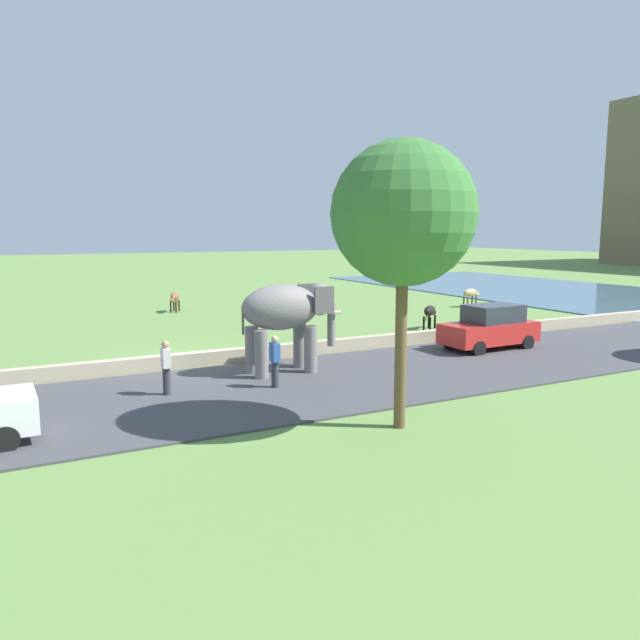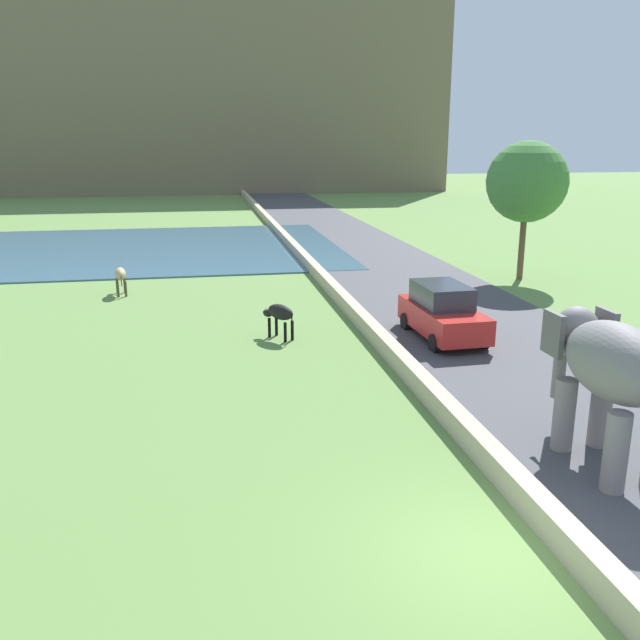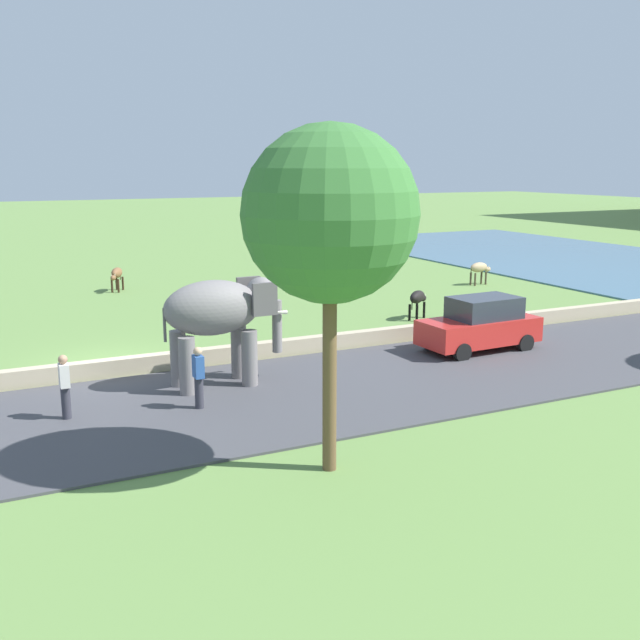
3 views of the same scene
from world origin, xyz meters
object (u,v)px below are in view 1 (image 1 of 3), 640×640
cow_tan (471,294)px  person_beside_elephant (275,361)px  person_trailing (166,367)px  cow_brown (174,298)px  cow_black (430,312)px  elephant (287,313)px  car_red (490,327)px

cow_tan → person_beside_elephant: bearing=-55.8°
person_trailing → cow_brown: 18.62m
person_trailing → cow_black: size_ratio=1.23×
elephant → cow_tan: bearing=122.1°
person_beside_elephant → cow_tan: (-12.60, 18.56, -0.04)m
person_trailing → cow_brown: size_ratio=1.17×
cow_black → car_red: bearing=-11.0°
person_beside_elephant → car_red: 10.15m
car_red → cow_brown: 18.98m
person_trailing → cow_black: person_trailing is taller
elephant → cow_brown: (-17.00, 0.41, -1.20)m
person_trailing → cow_tan: (-11.95, 21.64, -0.04)m
elephant → person_beside_elephant: elephant is taller
person_trailing → cow_brown: bearing=165.5°
car_red → cow_tan: size_ratio=2.86×
person_trailing → cow_tan: person_trailing is taller
person_beside_elephant → cow_brown: person_beside_elephant is taller
person_beside_elephant → cow_black: 12.99m
person_beside_elephant → cow_brown: size_ratio=1.17×
cow_black → cow_tan: (-5.72, 7.53, 0.00)m
person_trailing → person_beside_elephant: bearing=78.1°
person_trailing → car_red: bearing=94.5°
car_red → cow_tan: (-10.92, 8.54, -0.06)m
cow_tan → elephant: bearing=-57.9°
elephant → car_red: elephant is taller
person_beside_elephant → elephant: bearing=145.2°
elephant → cow_tan: elephant is taller
car_red → cow_brown: car_red is taller
elephant → person_trailing: size_ratio=2.13×
cow_black → elephant: bearing=-62.2°
person_trailing → car_red: (-1.03, 13.10, 0.03)m
cow_black → cow_tan: 9.46m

